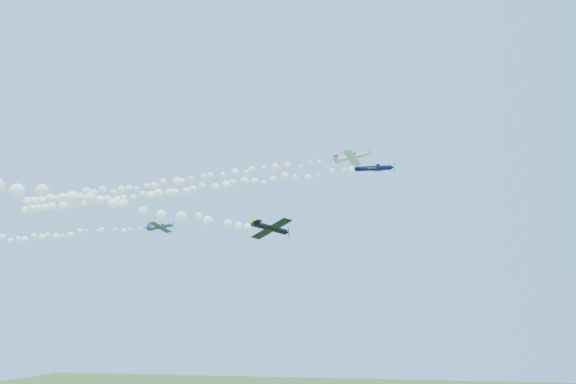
% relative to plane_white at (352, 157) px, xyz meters
% --- Properties ---
extents(plane_white, '(6.64, 7.04, 1.90)m').
position_rel_plane_white_xyz_m(plane_white, '(0.00, 0.00, 0.00)').
color(plane_white, silver).
extents(smoke_trail_white, '(74.77, 17.25, 2.84)m').
position_rel_plane_white_xyz_m(smoke_trail_white, '(-39.30, 8.05, -0.32)').
color(smoke_trail_white, white).
extents(plane_navy, '(7.82, 8.13, 2.84)m').
position_rel_plane_white_xyz_m(plane_navy, '(3.74, 6.56, -0.11)').
color(plane_navy, '#0C0D37').
extents(smoke_trail_navy, '(84.53, 17.89, 3.03)m').
position_rel_plane_white_xyz_m(smoke_trail_navy, '(-40.78, 14.76, -0.30)').
color(smoke_trail_navy, white).
extents(plane_grey, '(6.10, 6.39, 1.76)m').
position_rel_plane_white_xyz_m(plane_grey, '(-37.81, 6.58, -9.64)').
color(plane_grey, '#353F4E').
extents(smoke_trail_grey, '(72.79, 11.28, 2.85)m').
position_rel_plane_white_xyz_m(smoke_trail_grey, '(-76.00, 11.48, -10.06)').
color(smoke_trail_grey, white).
extents(plane_black, '(6.46, 6.09, 2.58)m').
position_rel_plane_white_xyz_m(plane_black, '(-10.57, -16.25, -15.20)').
color(plane_black, black).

